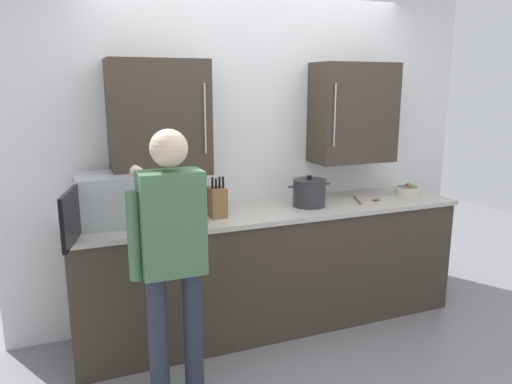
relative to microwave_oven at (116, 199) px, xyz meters
The scene contains 10 objects.
ground_plane 1.70m from the microwave_oven, 30.92° to the right, with size 9.12×9.12×0.00m, color gray.
back_wall_tiled 1.19m from the microwave_oven, 14.38° to the left, with size 3.81×0.44×2.68m.
counter_unit 1.28m from the microwave_oven, ahead, with size 2.97×0.66×0.93m.
microwave_oven is the anchor object (origin of this frame).
knife_block 0.68m from the microwave_oven, ahead, with size 0.11×0.15×0.29m.
fruit_bowl 2.36m from the microwave_oven, ahead, with size 0.20×0.20×0.10m.
stock_pot 1.41m from the microwave_oven, ahead, with size 0.35×0.25×0.24m.
wooden_spoon 1.92m from the microwave_oven, ahead, with size 0.23×0.23×0.02m.
thermos_flask 0.45m from the microwave_oven, ahead, with size 0.07×0.07×0.32m.
person_figure 0.79m from the microwave_oven, 75.40° to the right, with size 0.44×0.58×1.61m.
Camera 1 is at (-1.44, -2.58, 1.83)m, focal length 34.15 mm.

